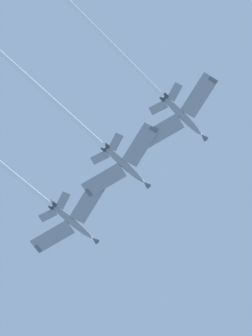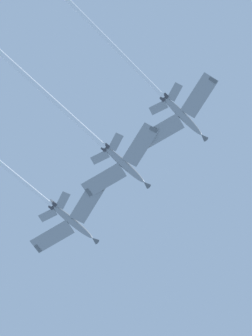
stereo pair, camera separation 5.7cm
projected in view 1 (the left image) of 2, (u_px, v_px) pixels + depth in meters
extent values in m
ellipsoid|color=gray|center=(73.00, 222.00, 155.23)|extent=(6.30, 11.58, 4.36)
cone|color=#595E60|center=(95.00, 240.00, 157.91)|extent=(1.85, 2.18, 1.57)
ellipsoid|color=black|center=(79.00, 226.00, 156.61)|extent=(2.10, 3.09, 1.58)
cube|color=gray|center=(52.00, 237.00, 155.66)|extent=(9.27, 8.32, 1.11)
cube|color=#595E60|center=(38.00, 249.00, 156.29)|extent=(1.64, 1.83, 0.57)
cube|color=gray|center=(87.00, 203.00, 153.98)|extent=(9.47, 5.03, 1.11)
cube|color=#595E60|center=(100.00, 188.00, 153.32)|extent=(0.99, 1.87, 0.57)
cube|color=gray|center=(48.00, 215.00, 153.59)|extent=(3.87, 3.73, 0.61)
cube|color=gray|center=(63.00, 200.00, 152.87)|extent=(3.76, 2.14, 0.61)
cube|color=#595E60|center=(55.00, 205.00, 154.58)|extent=(1.39, 2.84, 3.32)
cylinder|color=#38383D|center=(51.00, 207.00, 152.89)|extent=(1.21, 1.39, 1.03)
cylinder|color=#38383D|center=(54.00, 204.00, 152.75)|extent=(1.21, 1.39, 1.03)
ellipsoid|color=gray|center=(125.00, 165.00, 151.88)|extent=(6.35, 11.55, 4.44)
cone|color=#595E60|center=(146.00, 184.00, 154.61)|extent=(1.86, 2.19, 1.58)
ellipsoid|color=black|center=(131.00, 170.00, 153.28)|extent=(2.12, 3.09, 1.60)
cube|color=gray|center=(104.00, 180.00, 152.30)|extent=(9.26, 8.34, 1.13)
cube|color=#595E60|center=(89.00, 193.00, 152.93)|extent=(1.64, 1.82, 0.58)
cube|color=gray|center=(140.00, 145.00, 150.63)|extent=(9.48, 5.06, 1.13)
cube|color=#595E60|center=(154.00, 130.00, 149.97)|extent=(1.00, 1.86, 0.58)
cube|color=gray|center=(100.00, 157.00, 150.20)|extent=(3.86, 3.74, 0.62)
cube|color=gray|center=(116.00, 142.00, 149.49)|extent=(3.77, 2.16, 0.62)
cube|color=#595E60|center=(107.00, 148.00, 151.19)|extent=(1.41, 2.85, 3.33)
cylinder|color=#38383D|center=(104.00, 149.00, 149.50)|extent=(1.21, 1.40, 1.03)
cylinder|color=#38383D|center=(107.00, 146.00, 149.36)|extent=(1.21, 1.40, 1.03)
cylinder|color=white|center=(51.00, 99.00, 143.20)|extent=(12.96, 27.25, 8.84)
ellipsoid|color=gray|center=(183.00, 116.00, 150.50)|extent=(6.44, 11.56, 4.16)
cone|color=#595E60|center=(204.00, 137.00, 153.09)|extent=(1.86, 2.17, 1.54)
ellipsoid|color=black|center=(189.00, 122.00, 151.86)|extent=(2.13, 3.08, 1.54)
cube|color=gray|center=(161.00, 131.00, 150.93)|extent=(9.25, 8.38, 1.05)
cube|color=#595E60|center=(146.00, 144.00, 151.56)|extent=(1.66, 1.83, 0.54)
cube|color=gray|center=(199.00, 95.00, 149.27)|extent=(9.50, 5.13, 1.05)
cube|color=#595E60|center=(213.00, 80.00, 148.63)|extent=(1.01, 1.88, 0.54)
cube|color=gray|center=(158.00, 108.00, 148.93)|extent=(3.86, 3.75, 0.58)
cube|color=gray|center=(175.00, 92.00, 148.21)|extent=(3.78, 2.19, 0.58)
cube|color=#595E60|center=(166.00, 98.00, 149.92)|extent=(1.41, 2.80, 3.29)
cylinder|color=#38383D|center=(162.00, 99.00, 148.24)|extent=(1.21, 1.39, 1.01)
cylinder|color=#38383D|center=(166.00, 96.00, 148.10)|extent=(1.21, 1.39, 1.01)
cylinder|color=white|center=(100.00, 33.00, 141.03)|extent=(15.65, 32.88, 9.50)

